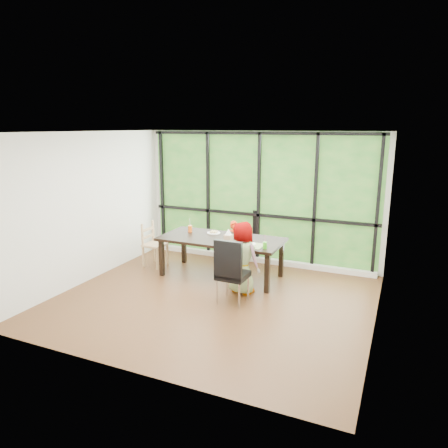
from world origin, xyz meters
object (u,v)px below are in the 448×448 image
(chair_end_beech, at_px, (155,245))
(child_toddler, at_px, (234,244))
(chair_window_leather, at_px, (244,236))
(child_older, at_px, (244,258))
(plate_far, at_px, (214,233))
(green_cup, at_px, (265,245))
(tissue_box, at_px, (228,238))
(plate_near, at_px, (248,244))
(orange_cup, at_px, (190,229))
(chair_interior_leather, at_px, (233,271))
(dining_table, at_px, (221,257))

(chair_end_beech, distance_m, child_toddler, 1.60)
(chair_window_leather, distance_m, child_older, 1.76)
(plate_far, distance_m, green_cup, 1.37)
(child_toddler, relative_size, plate_far, 3.63)
(tissue_box, bearing_deg, plate_far, 141.03)
(chair_end_beech, relative_size, child_toddler, 0.96)
(plate_near, relative_size, tissue_box, 1.92)
(chair_end_beech, height_order, child_older, child_older)
(chair_window_leather, xyz_separation_m, orange_cup, (-0.79, -0.88, 0.27))
(chair_interior_leather, xyz_separation_m, plate_near, (-0.05, 0.82, 0.22))
(plate_far, bearing_deg, chair_end_beech, -168.04)
(orange_cup, height_order, tissue_box, orange_cup)
(orange_cup, bearing_deg, green_cup, -16.11)
(child_older, distance_m, orange_cup, 1.63)
(plate_far, relative_size, green_cup, 2.24)
(chair_window_leather, xyz_separation_m, plate_near, (0.57, -1.26, 0.22))
(child_older, relative_size, plate_far, 4.80)
(chair_window_leather, xyz_separation_m, tissue_box, (0.16, -1.18, 0.27))
(chair_window_leather, bearing_deg, green_cup, -38.34)
(chair_interior_leather, relative_size, child_older, 0.87)
(green_cup, bearing_deg, orange_cup, 163.89)
(dining_table, height_order, child_older, child_older)
(chair_window_leather, relative_size, plate_near, 4.09)
(child_toddler, relative_size, plate_near, 3.55)
(green_cup, height_order, tissue_box, tissue_box)
(child_older, bearing_deg, plate_far, -27.99)
(child_toddler, xyz_separation_m, tissue_box, (0.20, -0.77, 0.34))
(child_older, xyz_separation_m, plate_near, (-0.06, 0.39, 0.14))
(dining_table, distance_m, chair_window_leather, 1.06)
(orange_cup, bearing_deg, chair_end_beech, -166.86)
(chair_window_leather, distance_m, tissue_box, 1.22)
(chair_end_beech, relative_size, tissue_box, 6.52)
(tissue_box, bearing_deg, plate_near, -10.04)
(chair_interior_leather, bearing_deg, chair_end_beech, -24.55)
(orange_cup, bearing_deg, plate_near, -15.38)
(chair_window_leather, bearing_deg, plate_far, -93.97)
(green_cup, distance_m, tissue_box, 0.78)
(dining_table, distance_m, chair_interior_leather, 1.23)
(chair_interior_leather, bearing_deg, orange_cup, -39.07)
(chair_end_beech, xyz_separation_m, child_toddler, (1.47, 0.64, 0.02))
(plate_near, bearing_deg, orange_cup, 164.62)
(plate_far, xyz_separation_m, green_cup, (1.24, -0.58, 0.05))
(chair_end_beech, height_order, plate_near, chair_end_beech)
(dining_table, xyz_separation_m, chair_end_beech, (-1.47, -0.00, 0.08))
(child_toddler, distance_m, plate_near, 1.08)
(plate_far, bearing_deg, dining_table, -42.61)
(chair_interior_leather, relative_size, plate_near, 4.09)
(chair_interior_leather, height_order, plate_far, chair_interior_leather)
(dining_table, height_order, chair_end_beech, chair_end_beech)
(orange_cup, height_order, green_cup, orange_cup)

